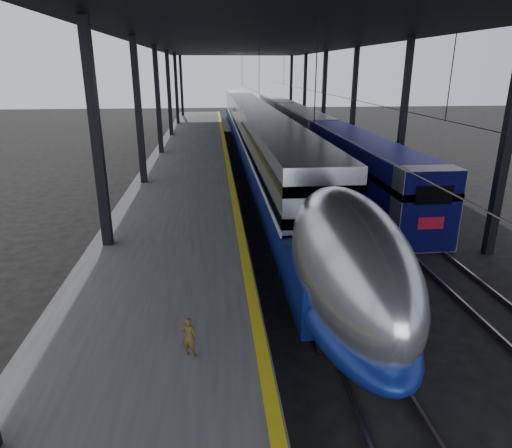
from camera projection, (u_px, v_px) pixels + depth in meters
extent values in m
plane|color=black|center=(276.00, 329.00, 13.54)|extent=(160.00, 160.00, 0.00)
cube|color=#4C4C4F|center=(188.00, 171.00, 31.90)|extent=(6.00, 80.00, 1.00)
cube|color=gold|center=(228.00, 163.00, 31.99)|extent=(0.30, 80.00, 0.01)
cube|color=slate|center=(256.00, 176.00, 32.46)|extent=(0.08, 80.00, 0.16)
cube|color=slate|center=(276.00, 175.00, 32.59)|extent=(0.08, 80.00, 0.16)
cube|color=slate|center=(325.00, 174.00, 32.91)|extent=(0.08, 80.00, 0.16)
cube|color=slate|center=(344.00, 174.00, 33.04)|extent=(0.08, 80.00, 0.16)
cube|color=black|center=(98.00, 152.00, 16.27)|extent=(0.35, 0.35, 9.00)
cube|color=black|center=(506.00, 146.00, 17.64)|extent=(0.35, 0.35, 9.00)
cube|color=black|center=(139.00, 121.00, 25.69)|extent=(0.35, 0.35, 9.00)
cube|color=black|center=(403.00, 119.00, 27.06)|extent=(0.35, 0.35, 9.00)
cube|color=black|center=(158.00, 107.00, 35.11)|extent=(0.35, 0.35, 9.00)
cube|color=black|center=(353.00, 106.00, 36.48)|extent=(0.35, 0.35, 9.00)
cube|color=black|center=(169.00, 99.00, 44.52)|extent=(0.35, 0.35, 9.00)
cube|color=black|center=(324.00, 98.00, 45.89)|extent=(0.35, 0.35, 9.00)
cube|color=black|center=(177.00, 93.00, 53.94)|extent=(0.35, 0.35, 9.00)
cube|color=black|center=(305.00, 93.00, 55.31)|extent=(0.35, 0.35, 9.00)
cube|color=black|center=(182.00, 90.00, 63.35)|extent=(0.35, 0.35, 9.00)
cube|color=black|center=(291.00, 89.00, 64.73)|extent=(0.35, 0.35, 9.00)
cube|color=black|center=(265.00, 37.00, 29.54)|extent=(18.00, 75.00, 0.45)
cylinder|color=slate|center=(266.00, 97.00, 30.77)|extent=(0.03, 74.00, 0.03)
cylinder|color=slate|center=(339.00, 97.00, 31.21)|extent=(0.03, 74.00, 0.03)
cube|color=#B6B8BE|center=(252.00, 125.00, 42.55)|extent=(2.86, 57.00, 3.95)
cube|color=navy|center=(254.00, 141.00, 41.54)|extent=(2.94, 62.00, 1.53)
cube|color=silver|center=(252.00, 130.00, 42.70)|extent=(2.96, 57.00, 0.10)
cube|color=black|center=(252.00, 113.00, 42.19)|extent=(2.90, 57.00, 0.41)
cube|color=black|center=(252.00, 125.00, 42.55)|extent=(2.90, 57.00, 0.41)
ellipsoid|color=#B6B8BE|center=(348.00, 263.00, 12.94)|extent=(2.86, 8.40, 3.95)
ellipsoid|color=navy|center=(345.00, 298.00, 13.31)|extent=(2.94, 8.40, 1.68)
ellipsoid|color=black|center=(383.00, 277.00, 10.24)|extent=(1.48, 2.20, 0.89)
cube|color=black|center=(343.00, 322.00, 13.56)|extent=(2.17, 2.60, 0.40)
cube|color=black|center=(263.00, 168.00, 34.28)|extent=(2.17, 2.60, 0.40)
cube|color=#171694|center=(362.00, 167.00, 26.85)|extent=(2.53, 18.00, 3.43)
cube|color=gray|center=(425.00, 209.00, 18.94)|extent=(2.57, 1.20, 3.47)
cube|color=black|center=(434.00, 195.00, 18.11)|extent=(1.53, 0.06, 0.77)
cube|color=#A60C21|center=(431.00, 223.00, 18.49)|extent=(1.08, 0.06, 0.50)
cube|color=gray|center=(301.00, 128.00, 44.74)|extent=(2.53, 18.00, 3.43)
cube|color=gray|center=(275.00, 110.00, 62.63)|extent=(2.53, 18.00, 3.43)
cube|color=black|center=(399.00, 227.00, 21.73)|extent=(1.99, 2.40, 0.36)
cube|color=black|center=(307.00, 149.00, 42.44)|extent=(1.99, 2.40, 0.36)
imported|color=#4E3A1A|center=(189.00, 337.00, 10.51)|extent=(0.43, 0.36, 0.99)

